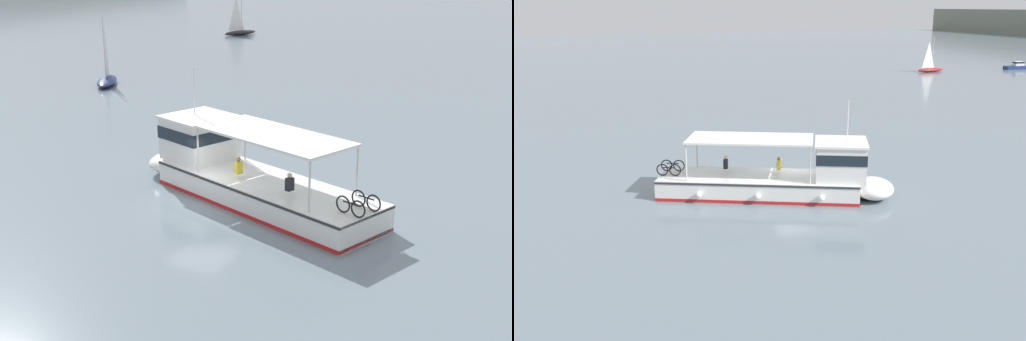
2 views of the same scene
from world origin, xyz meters
TOP-DOWN VIEW (x-y plane):
  - ground_plane at (0.00, 0.00)m, footprint 400.00×400.00m
  - ferry_main at (1.63, -0.97)m, footprint 7.30×12.99m
  - sailboat_horizon_east at (19.69, 20.72)m, footprint 4.86×3.62m
  - sailboat_near_port at (54.15, 27.05)m, footprint 4.90×3.47m

SIDE VIEW (x-z plane):
  - ground_plane at x=0.00m, z-range 0.00..0.00m
  - sailboat_horizon_east at x=19.69m, z-range -2.16..3.24m
  - sailboat_near_port at x=54.15m, z-range -2.16..3.24m
  - ferry_main at x=1.63m, z-range -1.65..3.67m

